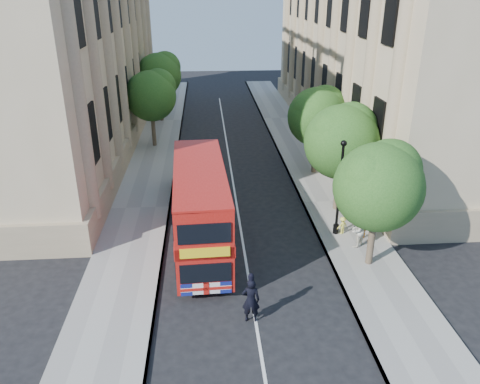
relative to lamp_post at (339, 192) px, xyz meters
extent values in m
plane|color=black|center=(-5.00, -6.00, -2.51)|extent=(120.00, 120.00, 0.00)
cube|color=gray|center=(0.75, 4.00, -2.45)|extent=(3.50, 80.00, 0.12)
cube|color=gray|center=(-10.75, 4.00, -2.45)|extent=(3.50, 80.00, 0.12)
cube|color=tan|center=(8.80, 18.00, 6.49)|extent=(12.00, 38.00, 18.00)
cube|color=tan|center=(-18.80, 18.00, 6.49)|extent=(12.00, 38.00, 18.00)
cylinder|color=#473828|center=(0.80, -3.00, -1.08)|extent=(0.32, 0.32, 2.86)
sphere|color=#204E1A|center=(0.80, -3.00, 1.52)|extent=(4.00, 4.00, 4.00)
sphere|color=#204E1A|center=(1.40, -2.60, 2.17)|extent=(2.80, 2.80, 2.80)
sphere|color=#204E1A|center=(0.30, -3.30, 2.04)|extent=(2.60, 2.60, 2.60)
cylinder|color=#473828|center=(0.80, 3.00, -1.01)|extent=(0.32, 0.32, 2.99)
sphere|color=#204E1A|center=(0.80, 3.00, 1.71)|extent=(4.20, 4.20, 4.20)
sphere|color=#204E1A|center=(1.40, 3.40, 2.39)|extent=(2.94, 2.94, 2.94)
sphere|color=#204E1A|center=(0.30, 2.70, 2.25)|extent=(2.73, 2.73, 2.73)
cylinder|color=#473828|center=(0.80, 9.00, -1.06)|extent=(0.32, 0.32, 2.90)
sphere|color=#204E1A|center=(0.80, 9.00, 1.58)|extent=(4.00, 4.00, 4.00)
sphere|color=#204E1A|center=(1.40, 9.40, 2.24)|extent=(2.80, 2.80, 2.80)
sphere|color=#204E1A|center=(0.30, 8.70, 2.11)|extent=(2.60, 2.60, 2.60)
cylinder|color=#473828|center=(-11.00, 16.00, -1.01)|extent=(0.32, 0.32, 2.99)
sphere|color=#204E1A|center=(-11.00, 16.00, 1.71)|extent=(4.00, 4.00, 4.00)
sphere|color=#204E1A|center=(-10.40, 16.40, 2.39)|extent=(2.80, 2.80, 2.80)
sphere|color=#204E1A|center=(-11.50, 15.70, 2.25)|extent=(2.60, 2.60, 2.60)
cylinder|color=#473828|center=(-11.00, 24.00, -0.93)|extent=(0.32, 0.32, 3.17)
sphere|color=#204E1A|center=(-11.00, 24.00, 1.95)|extent=(4.20, 4.20, 4.20)
sphere|color=#204E1A|center=(-10.40, 24.40, 2.67)|extent=(2.94, 2.94, 2.94)
sphere|color=#204E1A|center=(-11.50, 23.70, 2.53)|extent=(2.73, 2.73, 2.73)
cylinder|color=black|center=(0.00, 0.00, -2.14)|extent=(0.30, 0.30, 0.50)
cylinder|color=black|center=(0.00, 0.00, 0.11)|extent=(0.14, 0.14, 5.00)
sphere|color=black|center=(0.00, 0.00, 2.61)|extent=(0.32, 0.32, 0.32)
cube|color=#A7110B|center=(-7.11, -0.80, -0.19)|extent=(2.77, 9.20, 3.79)
cube|color=black|center=(-7.11, -0.80, -1.02)|extent=(2.80, 8.63, 0.86)
cube|color=black|center=(-7.11, -0.80, 0.80)|extent=(2.80, 8.63, 0.86)
cube|color=yellow|center=(-6.92, -5.35, -0.07)|extent=(2.01, 0.16, 0.43)
cylinder|color=black|center=(-8.06, -4.05, -2.03)|extent=(0.31, 0.97, 0.96)
cylinder|color=black|center=(-5.90, -3.96, -2.03)|extent=(0.31, 0.97, 0.96)
cylinder|color=black|center=(-8.32, 2.18, -2.03)|extent=(0.31, 0.97, 0.96)
cylinder|color=black|center=(-6.15, 2.26, -2.03)|extent=(0.31, 0.97, 0.96)
cube|color=black|center=(-7.57, 4.76, -1.24)|extent=(2.02, 1.84, 1.98)
cube|color=black|center=(-7.51, 3.96, -1.00)|extent=(1.70, 0.24, 0.66)
cube|color=black|center=(-7.74, 6.82, -1.05)|extent=(2.13, 3.16, 2.35)
cube|color=black|center=(-7.70, 6.26, -2.18)|extent=(2.06, 4.65, 0.24)
cylinder|color=black|center=(-8.41, 4.59, -2.13)|extent=(0.27, 0.77, 0.75)
cylinder|color=black|center=(-6.72, 4.73, -2.13)|extent=(0.27, 0.77, 0.75)
cylinder|color=black|center=(-8.67, 7.69, -2.13)|extent=(0.27, 0.77, 0.75)
cylinder|color=black|center=(-6.98, 7.83, -2.13)|extent=(0.27, 0.77, 0.75)
imported|color=black|center=(-5.19, -6.61, -1.54)|extent=(0.75, 0.53, 1.94)
imported|color=silver|center=(0.66, -1.40, -1.50)|extent=(1.09, 1.09, 1.79)
imported|color=orange|center=(1.28, -0.63, -1.85)|extent=(0.67, 0.56, 1.07)
imported|color=#EDE851|center=(0.32, -0.05, -1.91)|extent=(0.71, 0.57, 0.95)
camera|label=1|loc=(-6.75, -21.50, 9.64)|focal=35.00mm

